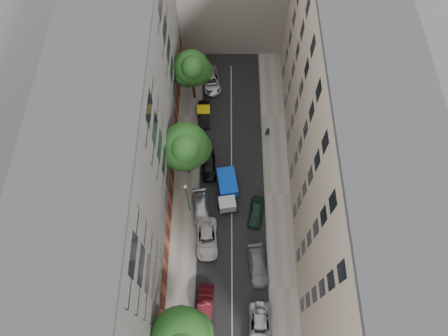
{
  "coord_description": "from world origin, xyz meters",
  "views": [
    {
      "loc": [
        -0.81,
        -18.94,
        43.98
      ],
      "look_at": [
        -0.91,
        0.4,
        6.0
      ],
      "focal_mm": 32.0,
      "sensor_mm": 36.0,
      "label": 1
    }
  ],
  "objects_px": {
    "tarp_truck": "(227,189)",
    "car_right_1": "(258,266)",
    "car_left_3": "(201,209)",
    "pedestrian": "(267,132)",
    "car_left_1": "(205,307)",
    "car_left_2": "(207,239)",
    "car_left_4": "(209,166)",
    "tree_mid": "(186,148)",
    "car_right_2": "(256,212)",
    "tree_far": "(192,70)",
    "car_left_6": "(211,80)",
    "lamp_post": "(187,196)",
    "car_left_5": "(204,114)",
    "car_right_0": "(260,327)"
  },
  "relations": [
    {
      "from": "car_right_2",
      "to": "car_left_6",
      "type": "bearing_deg",
      "value": 115.98
    },
    {
      "from": "tarp_truck",
      "to": "car_left_5",
      "type": "bearing_deg",
      "value": 96.91
    },
    {
      "from": "car_left_6",
      "to": "car_right_0",
      "type": "bearing_deg",
      "value": -89.7
    },
    {
      "from": "car_left_2",
      "to": "car_left_4",
      "type": "distance_m",
      "value": 9.2
    },
    {
      "from": "car_left_4",
      "to": "car_right_2",
      "type": "relative_size",
      "value": 1.11
    },
    {
      "from": "car_right_1",
      "to": "tree_mid",
      "type": "xyz_separation_m",
      "value": [
        -7.91,
        11.57,
        5.4
      ]
    },
    {
      "from": "car_right_0",
      "to": "car_left_2",
      "type": "bearing_deg",
      "value": 122.71
    },
    {
      "from": "car_left_6",
      "to": "tree_far",
      "type": "distance_m",
      "value": 6.03
    },
    {
      "from": "car_left_3",
      "to": "car_left_6",
      "type": "distance_m",
      "value": 18.82
    },
    {
      "from": "tarp_truck",
      "to": "car_left_1",
      "type": "distance_m",
      "value": 13.28
    },
    {
      "from": "car_left_1",
      "to": "car_left_2",
      "type": "bearing_deg",
      "value": 94.35
    },
    {
      "from": "tarp_truck",
      "to": "lamp_post",
      "type": "relative_size",
      "value": 0.78
    },
    {
      "from": "tree_mid",
      "to": "tree_far",
      "type": "bearing_deg",
      "value": 88.8
    },
    {
      "from": "car_left_6",
      "to": "tree_mid",
      "type": "xyz_separation_m",
      "value": [
        -2.31,
        -13.83,
        5.37
      ]
    },
    {
      "from": "tarp_truck",
      "to": "car_left_2",
      "type": "relative_size",
      "value": 1.06
    },
    {
      "from": "car_left_1",
      "to": "car_right_2",
      "type": "distance_m",
      "value": 11.89
    },
    {
      "from": "car_left_3",
      "to": "pedestrian",
      "type": "relative_size",
      "value": 2.77
    },
    {
      "from": "car_left_3",
      "to": "pedestrian",
      "type": "xyz_separation_m",
      "value": [
        8.15,
        10.34,
        0.31
      ]
    },
    {
      "from": "car_right_2",
      "to": "pedestrian",
      "type": "relative_size",
      "value": 2.33
    },
    {
      "from": "tree_mid",
      "to": "car_left_1",
      "type": "bearing_deg",
      "value": -81.7
    },
    {
      "from": "car_left_2",
      "to": "car_left_3",
      "type": "xyz_separation_m",
      "value": [
        -0.8,
        3.6,
        -0.03
      ]
    },
    {
      "from": "car_left_3",
      "to": "lamp_post",
      "type": "xyz_separation_m",
      "value": [
        -1.28,
        0.0,
        3.66
      ]
    },
    {
      "from": "car_left_1",
      "to": "tree_mid",
      "type": "xyz_separation_m",
      "value": [
        -2.31,
        15.87,
        5.33
      ]
    },
    {
      "from": "tarp_truck",
      "to": "car_right_1",
      "type": "xyz_separation_m",
      "value": [
        3.34,
        -8.78,
        -0.62
      ]
    },
    {
      "from": "car_left_4",
      "to": "pedestrian",
      "type": "height_order",
      "value": "pedestrian"
    },
    {
      "from": "car_left_1",
      "to": "car_left_4",
      "type": "distance_m",
      "value": 16.49
    },
    {
      "from": "car_right_2",
      "to": "car_left_2",
      "type": "bearing_deg",
      "value": -140.54
    },
    {
      "from": "car_left_1",
      "to": "car_left_4",
      "type": "relative_size",
      "value": 1.06
    },
    {
      "from": "car_left_4",
      "to": "car_right_0",
      "type": "distance_m",
      "value": 19.23
    },
    {
      "from": "car_right_2",
      "to": "tree_mid",
      "type": "bearing_deg",
      "value": 155.55
    },
    {
      "from": "car_left_3",
      "to": "car_right_1",
      "type": "height_order",
      "value": "car_right_1"
    },
    {
      "from": "car_left_6",
      "to": "lamp_post",
      "type": "xyz_separation_m",
      "value": [
        -2.08,
        -18.8,
        3.63
      ]
    },
    {
      "from": "car_left_2",
      "to": "car_left_4",
      "type": "bearing_deg",
      "value": 87.19
    },
    {
      "from": "tarp_truck",
      "to": "car_right_2",
      "type": "distance_m",
      "value": 4.26
    },
    {
      "from": "tarp_truck",
      "to": "lamp_post",
      "type": "height_order",
      "value": "lamp_post"
    },
    {
      "from": "tarp_truck",
      "to": "car_right_2",
      "type": "xyz_separation_m",
      "value": [
        3.34,
        -2.58,
        -0.63
      ]
    },
    {
      "from": "car_left_3",
      "to": "tree_far",
      "type": "distance_m",
      "value": 17.09
    },
    {
      "from": "car_left_5",
      "to": "car_right_2",
      "type": "bearing_deg",
      "value": -66.99
    },
    {
      "from": "car_left_6",
      "to": "pedestrian",
      "type": "xyz_separation_m",
      "value": [
        7.35,
        -8.46,
        0.28
      ]
    },
    {
      "from": "car_left_1",
      "to": "car_left_2",
      "type": "height_order",
      "value": "car_left_1"
    },
    {
      "from": "car_left_1",
      "to": "tree_mid",
      "type": "relative_size",
      "value": 0.51
    },
    {
      "from": "car_left_6",
      "to": "car_left_1",
      "type": "bearing_deg",
      "value": -99.75
    },
    {
      "from": "car_left_3",
      "to": "car_left_5",
      "type": "bearing_deg",
      "value": 83.6
    },
    {
      "from": "car_right_2",
      "to": "tree_mid",
      "type": "distance_m",
      "value": 10.99
    },
    {
      "from": "car_left_3",
      "to": "car_left_4",
      "type": "bearing_deg",
      "value": 75.47
    },
    {
      "from": "lamp_post",
      "to": "pedestrian",
      "type": "bearing_deg",
      "value": 47.63
    },
    {
      "from": "car_left_3",
      "to": "car_left_1",
      "type": "bearing_deg",
      "value": -92.2
    },
    {
      "from": "tarp_truck",
      "to": "car_left_5",
      "type": "height_order",
      "value": "tarp_truck"
    },
    {
      "from": "tree_far",
      "to": "tree_mid",
      "type": "bearing_deg",
      "value": -91.2
    },
    {
      "from": "car_right_0",
      "to": "tarp_truck",
      "type": "bearing_deg",
      "value": 103.95
    }
  ]
}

